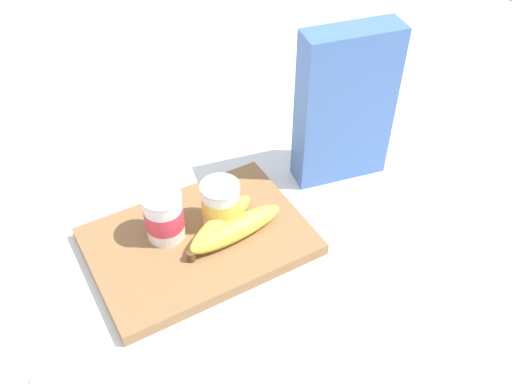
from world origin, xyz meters
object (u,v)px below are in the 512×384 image
object	(u,v)px
banana_bunch	(229,226)
yogurt_cup_front	(164,216)
yogurt_cup_back	(221,205)
cutting_board	(199,241)
spoon	(50,361)
cereal_box	(345,107)

from	to	relation	value
banana_bunch	yogurt_cup_front	bearing A→B (deg)	150.49
yogurt_cup_back	cutting_board	bearing A→B (deg)	-167.67
cutting_board	spoon	bearing A→B (deg)	-160.97
spoon	banana_bunch	bearing A→B (deg)	12.95
yogurt_cup_back	spoon	bearing A→B (deg)	-161.96
cereal_box	spoon	size ratio (longest dim) A/B	2.75
yogurt_cup_front	yogurt_cup_back	xyz separation A→B (m)	(0.09, -0.02, -0.00)
cereal_box	yogurt_cup_front	world-z (taller)	cereal_box
yogurt_cup_front	yogurt_cup_back	distance (m)	0.09
yogurt_cup_back	banana_bunch	bearing A→B (deg)	-93.28
cutting_board	banana_bunch	world-z (taller)	banana_bunch
cutting_board	yogurt_cup_front	size ratio (longest dim) A/B	4.06
banana_bunch	spoon	world-z (taller)	banana_bunch
yogurt_cup_front	spoon	world-z (taller)	yogurt_cup_front
cutting_board	yogurt_cup_back	world-z (taller)	yogurt_cup_back
cereal_box	yogurt_cup_back	bearing A→B (deg)	-162.06
spoon	cutting_board	bearing A→B (deg)	19.03
banana_bunch	cereal_box	bearing A→B (deg)	13.28
yogurt_cup_front	cutting_board	bearing A→B (deg)	-35.29
cutting_board	banana_bunch	bearing A→B (deg)	-23.58
cutting_board	spoon	distance (m)	0.29
yogurt_cup_back	spoon	distance (m)	0.35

